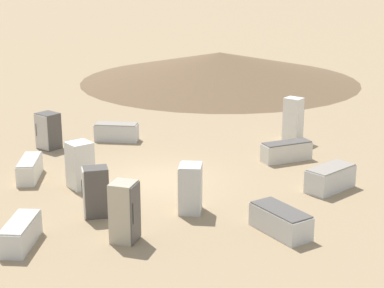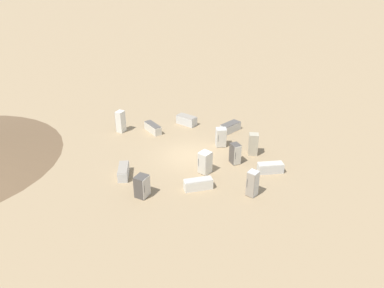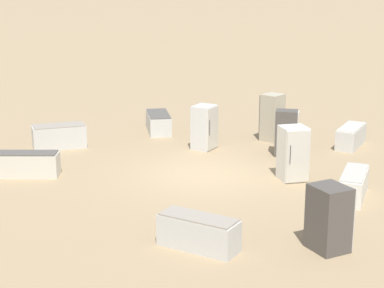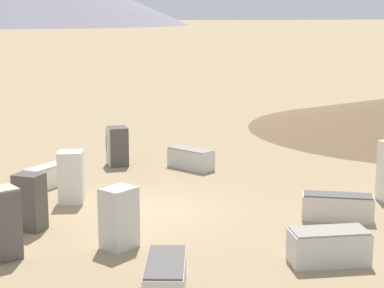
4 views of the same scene
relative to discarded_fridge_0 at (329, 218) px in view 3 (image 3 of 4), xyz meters
name	(u,v)px [view 3 (image 3 of 4)]	position (x,y,z in m)	size (l,w,h in m)	color
ground_plane	(202,175)	(0.03, 5.87, -0.71)	(1000.00, 1000.00, 0.00)	#9E8460
discarded_fridge_0	(329,218)	(0.00, 0.00, 0.00)	(0.74, 0.80, 1.43)	#4C4742
discarded_fridge_1	(351,136)	(6.09, 6.48, -0.36)	(1.79, 1.53, 0.70)	silver
discarded_fridge_2	(287,133)	(3.45, 6.52, 0.03)	(0.93, 0.89, 1.49)	#4C4742
discarded_fridge_3	(159,123)	(1.05, 11.34, -0.36)	(1.30, 1.99, 0.71)	silver
discarded_fridge_4	(59,136)	(-2.87, 10.80, -0.32)	(1.85, 1.03, 0.79)	silver
discarded_fridge_5	(204,127)	(1.46, 8.46, 0.03)	(0.99, 0.97, 1.48)	silver
discarded_fridge_6	(26,164)	(-4.61, 8.09, -0.35)	(1.97, 1.40, 0.72)	beige
discarded_fridge_7	(354,185)	(2.67, 2.33, -0.36)	(1.74, 1.67, 0.71)	silver
discarded_fridge_9	(198,232)	(-2.45, 1.29, -0.35)	(1.48, 1.82, 0.73)	silver
discarded_fridge_11	(272,117)	(4.12, 8.39, 0.12)	(0.86, 0.86, 1.66)	#B2A88E
discarded_fridge_12	(293,153)	(2.15, 4.34, 0.06)	(0.86, 0.88, 1.55)	silver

